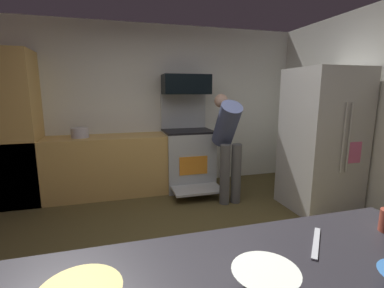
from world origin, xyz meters
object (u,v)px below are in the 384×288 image
oven_range (188,157)px  person_cook (227,139)px  stock_pot (80,133)px  mixing_bowl_small (265,280)px  microwave (186,84)px  refrigerator (322,140)px

oven_range → person_cook: person_cook is taller
stock_pot → mixing_bowl_small: bearing=-75.0°
microwave → person_cook: (0.40, -0.77, -0.77)m
person_cook → stock_pot: size_ratio=6.12×
oven_range → refrigerator: 1.99m
oven_range → microwave: microwave is taller
microwave → stock_pot: 1.76m
refrigerator → stock_pot: (-3.11, 1.26, 0.05)m
microwave → stock_pot: (-1.61, -0.08, -0.69)m
microwave → refrigerator: refrigerator is taller
mixing_bowl_small → microwave: bearing=79.5°
oven_range → stock_pot: 1.68m
microwave → refrigerator: (1.49, -1.34, -0.74)m
stock_pot → oven_range: bearing=-0.6°
stock_pot → refrigerator: bearing=-22.1°
oven_range → stock_pot: bearing=179.4°
oven_range → person_cook: 0.87m
oven_range → microwave: (0.00, 0.10, 1.16)m
microwave → person_cook: microwave is taller
oven_range → stock_pot: (-1.61, 0.02, 0.46)m
oven_range → microwave: bearing=90.0°
person_cook → oven_range: bearing=120.8°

